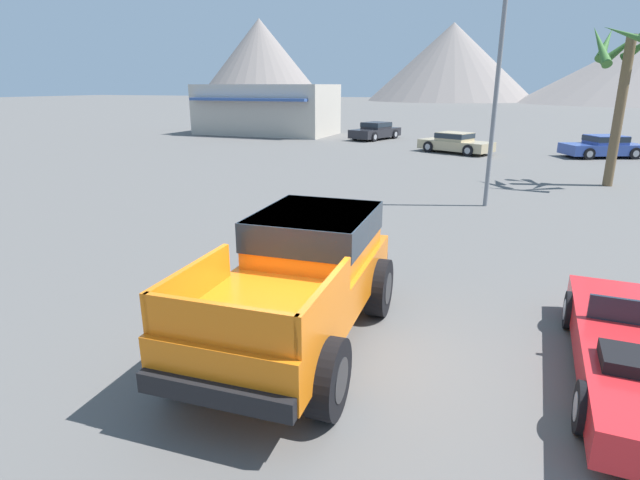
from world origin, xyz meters
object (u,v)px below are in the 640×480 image
Objects in this scene: orange_pickup_truck at (302,272)px; palm_tree_tall at (627,64)px; street_lamp_post at (502,38)px; parked_car_dark at (375,131)px; parked_car_tan at (455,143)px; parked_car_blue at (603,146)px.

palm_tree_tall is at bearing 64.98° from orange_pickup_truck.
parked_car_dark is at bearing 115.25° from street_lamp_post.
orange_pickup_truck is 0.84× the size of palm_tree_tall.
orange_pickup_truck is at bearing 122.09° from parked_car_dark.
parked_car_dark is 19.52m from palm_tree_tall.
parked_car_tan is 0.52× the size of street_lamp_post.
orange_pickup_truck is at bearing 138.37° from parked_car_blue.
parked_car_tan is 0.97× the size of parked_car_dark.
street_lamp_post is (-5.14, -14.45, 4.54)m from parked_car_blue.
parked_car_blue is at bearing 121.05° from parked_car_tan.
parked_car_blue is 9.93m from palm_tree_tall.
parked_car_blue is at bearing 84.26° from palm_tree_tall.
parked_car_dark is (-6.99, 29.54, -0.45)m from orange_pickup_truck.
orange_pickup_truck is 1.12× the size of parked_car_blue.
palm_tree_tall is at bearing 64.21° from parked_car_tan.
orange_pickup_truck is at bearing -101.13° from street_lamp_post.
street_lamp_post is (9.04, -19.16, 4.53)m from parked_car_dark.
orange_pickup_truck reaches higher than parked_car_dark.
parked_car_blue is at bearing 70.41° from street_lamp_post.
street_lamp_post reaches higher than parked_car_blue.
orange_pickup_truck reaches higher than parked_car_tan.
street_lamp_post reaches higher than orange_pickup_truck.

